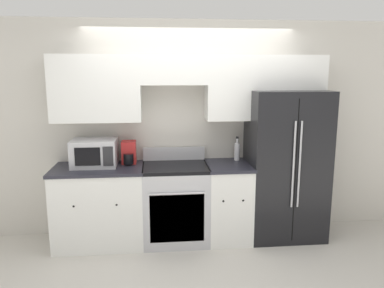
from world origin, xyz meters
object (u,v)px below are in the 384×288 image
Objects in this scene: oven_range at (176,203)px; refrigerator at (284,164)px; microwave at (95,153)px; bottle at (237,151)px.

refrigerator is (1.33, 0.06, 0.42)m from oven_range.
refrigerator reaches higher than microwave.
microwave is 1.70m from bottle.
oven_range is 0.61× the size of refrigerator.
microwave is 1.70× the size of bottle.
microwave reaches higher than oven_range.
bottle is (0.77, 0.19, 0.57)m from oven_range.
bottle is at bearing 13.53° from oven_range.
microwave is at bearing 179.54° from refrigerator.
refrigerator reaches higher than oven_range.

